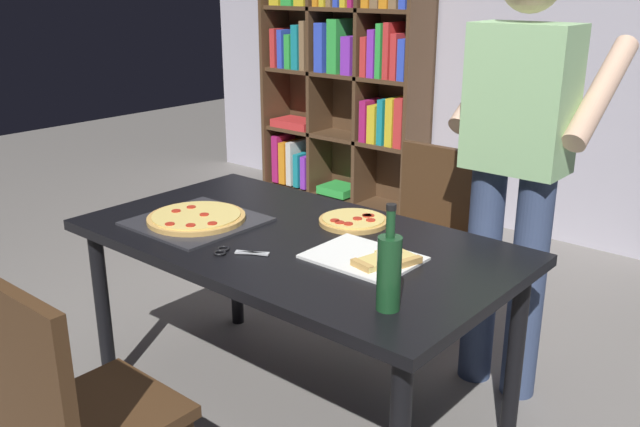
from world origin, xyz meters
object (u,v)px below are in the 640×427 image
person_serving_pizza (517,157)px  second_pizza_plain (353,221)px  pepperoni_pizza_on_tray (197,219)px  chair_near_camera (70,405)px  chair_far_side (427,230)px  kitchen_scissors (232,251)px  wine_bottle (389,271)px  bookshelf (344,65)px  dining_table (294,255)px

person_serving_pizza → second_pizza_plain: 0.68m
pepperoni_pizza_on_tray → chair_near_camera: bearing=-64.2°
chair_far_side → kitchen_scissors: (-0.05, -1.20, 0.24)m
kitchen_scissors → second_pizza_plain: second_pizza_plain is taller
pepperoni_pizza_on_tray → kitchen_scissors: size_ratio=2.28×
chair_far_side → wine_bottle: bearing=-63.3°
chair_near_camera → second_pizza_plain: (0.08, 1.19, 0.25)m
bookshelf → second_pizza_plain: (1.73, -2.12, -0.28)m
dining_table → wine_bottle: 0.69m
bookshelf → kitchen_scissors: bookshelf is taller
pepperoni_pizza_on_tray → kitchen_scissors: pepperoni_pizza_on_tray is taller
pepperoni_pizza_on_tray → wine_bottle: bearing=-7.4°
pepperoni_pizza_on_tray → wine_bottle: size_ratio=1.39×
chair_far_side → pepperoni_pizza_on_tray: (-0.39, -1.07, 0.25)m
person_serving_pizza → chair_far_side: bearing=157.0°
chair_far_side → wine_bottle: size_ratio=2.85×
chair_far_side → second_pizza_plain: chair_far_side is taller
chair_near_camera → kitchen_scissors: 0.72m
pepperoni_pizza_on_tray → dining_table: bearing=18.8°
chair_near_camera → chair_far_side: (0.00, 1.88, 0.00)m
wine_bottle → chair_near_camera: bearing=-131.8°
dining_table → second_pizza_plain: 0.28m
chair_near_camera → chair_far_side: bearing=90.0°
person_serving_pizza → kitchen_scissors: 1.16m
chair_far_side → wine_bottle: wine_bottle is taller
wine_bottle → kitchen_scissors: wine_bottle is taller
pepperoni_pizza_on_tray → second_pizza_plain: pepperoni_pizza_on_tray is taller
chair_near_camera → person_serving_pizza: (0.52, 1.66, 0.49)m
person_serving_pizza → wine_bottle: (0.09, -0.98, -0.13)m
chair_near_camera → wine_bottle: 0.98m
kitchen_scissors → wine_bottle: bearing=-0.3°
kitchen_scissors → dining_table: bearing=79.0°
bookshelf → pepperoni_pizza_on_tray: size_ratio=4.43×
bookshelf → kitchen_scissors: size_ratio=10.09×
chair_near_camera → second_pizza_plain: bearing=86.1°
wine_bottle → second_pizza_plain: bearing=135.4°
chair_near_camera → chair_far_side: size_ratio=1.00×
bookshelf → person_serving_pizza: bearing=-37.4°
chair_near_camera → bookshelf: 3.74m
pepperoni_pizza_on_tray → kitchen_scissors: 0.36m
kitchen_scissors → second_pizza_plain: (0.13, 0.51, 0.01)m
chair_near_camera → second_pizza_plain: chair_near_camera is taller
chair_far_side → pepperoni_pizza_on_tray: 1.17m
kitchen_scissors → second_pizza_plain: bearing=75.5°
dining_table → wine_bottle: size_ratio=5.16×
person_serving_pizza → wine_bottle: size_ratio=5.54×
dining_table → bookshelf: (-1.65, 2.37, 0.37)m
kitchen_scissors → chair_far_side: bearing=87.6°
chair_near_camera → bookshelf: bearing=116.5°
person_serving_pizza → pepperoni_pizza_on_tray: (-0.91, -0.85, -0.23)m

